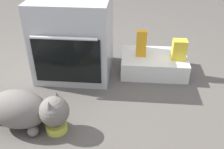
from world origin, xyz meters
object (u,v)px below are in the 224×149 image
at_px(food_bowl, 57,126).
at_px(snack_bag, 179,50).
at_px(cat, 25,110).
at_px(pantry_cabinet, 154,64).
at_px(juice_carton, 141,44).
at_px(oven, 74,37).

height_order(food_bowl, snack_bag, snack_bag).
relative_size(food_bowl, cat, 0.17).
relative_size(pantry_cabinet, juice_carton, 2.45).
bearing_deg(juice_carton, food_bowl, -124.00).
distance_m(pantry_cabinet, cat, 1.22).
xyz_separation_m(oven, cat, (-0.18, -0.77, -0.20)).
bearing_deg(snack_bag, food_bowl, -138.13).
xyz_separation_m(oven, juice_carton, (0.59, 0.04, -0.06)).
distance_m(oven, cat, 0.82).
bearing_deg(pantry_cabinet, oven, -175.93).
distance_m(food_bowl, juice_carton, 1.04).
height_order(oven, cat, oven).
bearing_deg(oven, cat, -102.80).
height_order(snack_bag, juice_carton, juice_carton).
bearing_deg(pantry_cabinet, cat, -137.29).
bearing_deg(juice_carton, pantry_cabinet, 4.12).
xyz_separation_m(food_bowl, juice_carton, (0.56, 0.84, 0.25)).
xyz_separation_m(pantry_cabinet, food_bowl, (-0.69, -0.84, -0.05)).
distance_m(pantry_cabinet, snack_bag, 0.27).
bearing_deg(food_bowl, juice_carton, 56.00).
distance_m(cat, juice_carton, 1.13).
relative_size(oven, food_bowl, 4.87).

